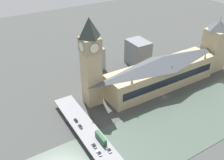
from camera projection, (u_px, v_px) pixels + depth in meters
ground_plane at (164, 97)px, 212.83m from camera, size 600.00×600.00×0.00m
river_water at (193, 118)px, 189.22m from camera, size 52.83×360.00×0.30m
parliament_hall at (162, 72)px, 219.37m from camera, size 24.26×106.45×30.00m
clock_tower at (91, 60)px, 186.53m from camera, size 13.78×13.78×71.76m
victoria_tower at (215, 46)px, 243.73m from camera, size 18.64×18.64×53.58m
road_bridge at (105, 155)px, 152.62m from camera, size 137.66×14.69×5.78m
double_decker_bus_rear at (101, 138)px, 159.86m from camera, size 11.80×2.50×4.94m
car_northbound_lead at (99, 153)px, 151.72m from camera, size 4.26×1.90×1.45m
car_northbound_mid at (94, 145)px, 157.11m from camera, size 4.70×1.94×1.38m
car_northbound_tail at (109, 150)px, 153.89m from camera, size 4.48×1.87×1.35m
car_southbound_lead at (80, 126)px, 172.15m from camera, size 4.74×1.79×1.39m
car_southbound_mid at (76, 120)px, 177.55m from camera, size 4.05×1.85×1.36m
city_block_west at (138, 53)px, 256.62m from camera, size 23.88×18.06×26.15m
city_block_center at (93, 57)px, 252.96m from camera, size 24.07×14.67×23.08m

